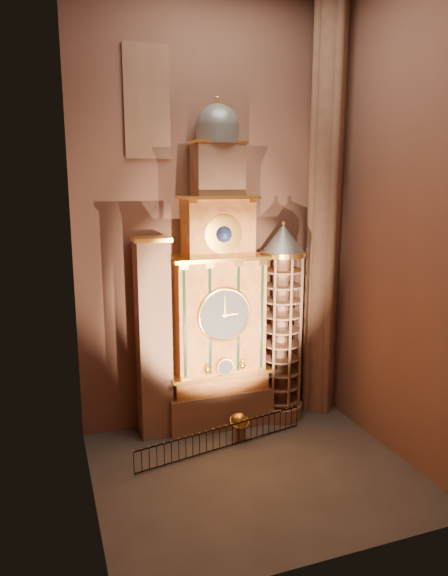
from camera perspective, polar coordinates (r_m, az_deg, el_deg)
name	(u,v)px	position (r m, az deg, el deg)	size (l,w,h in m)	color
floor	(254,471)	(24.61, 3.35, -19.62)	(14.00, 14.00, 0.00)	#383330
wall_back	(211,217)	(26.72, -1.42, 7.86)	(22.00, 22.00, 0.00)	brown
wall_left	(80,232)	(19.45, -15.71, 6.02)	(22.00, 22.00, 0.00)	brown
wall_right	(399,222)	(24.73, 18.90, 6.94)	(22.00, 22.00, 0.00)	brown
astronomical_clock	(218,303)	(26.39, -0.67, -1.69)	(5.60, 2.41, 16.70)	#8C634C
portrait_tower	(154,338)	(25.94, -7.83, -5.54)	(1.80, 1.60, 10.20)	#8C634C
stair_turret	(281,325)	(27.81, 6.37, -4.07)	(2.50, 2.50, 10.80)	#8C634C
gothic_pier	(325,216)	(28.34, 11.14, 7.86)	(2.04, 2.04, 22.00)	#8C634C
stained_glass_window	(147,102)	(26.03, -8.56, 19.78)	(2.20, 0.14, 5.20)	navy
celestial_globe	(239,424)	(26.67, 1.73, -14.87)	(1.03, 0.98, 1.44)	#8C634C
iron_railing	(223,438)	(25.94, -0.13, -16.29)	(8.96, 1.80, 1.12)	black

